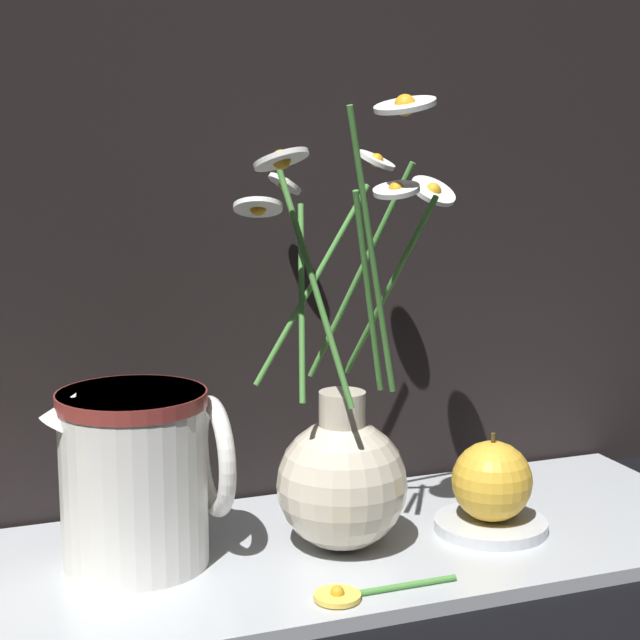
# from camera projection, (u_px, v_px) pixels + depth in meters

# --- Properties ---
(ground_plane) EXTENTS (6.00, 6.00, 0.00)m
(ground_plane) POSITION_uv_depth(u_px,v_px,m) (312.00, 560.00, 0.91)
(ground_plane) COLOR black
(shelf) EXTENTS (0.77, 0.27, 0.01)m
(shelf) POSITION_uv_depth(u_px,v_px,m) (312.00, 553.00, 0.91)
(shelf) COLOR #B2B7BC
(shelf) RESTS_ON ground_plane
(vase_with_flowers) EXTENTS (0.22, 0.21, 0.38)m
(vase_with_flowers) POSITION_uv_depth(u_px,v_px,m) (343.00, 464.00, 0.90)
(vase_with_flowers) COLOR beige
(vase_with_flowers) RESTS_ON shelf
(ceramic_pitcher) EXTENTS (0.15, 0.12, 0.16)m
(ceramic_pitcher) POSITION_uv_depth(u_px,v_px,m) (138.00, 471.00, 0.86)
(ceramic_pitcher) COLOR white
(ceramic_pitcher) RESTS_ON shelf
(saucer_plate) EXTENTS (0.10, 0.10, 0.01)m
(saucer_plate) POSITION_uv_depth(u_px,v_px,m) (491.00, 525.00, 0.94)
(saucer_plate) COLOR silver
(saucer_plate) RESTS_ON shelf
(orange_fruit) EXTENTS (0.07, 0.07, 0.08)m
(orange_fruit) POSITION_uv_depth(u_px,v_px,m) (492.00, 481.00, 0.94)
(orange_fruit) COLOR gold
(orange_fruit) RESTS_ON saucer_plate
(loose_daisy) EXTENTS (0.12, 0.04, 0.01)m
(loose_daisy) POSITION_uv_depth(u_px,v_px,m) (354.00, 593.00, 0.81)
(loose_daisy) COLOR #4C8E3D
(loose_daisy) RESTS_ON shelf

